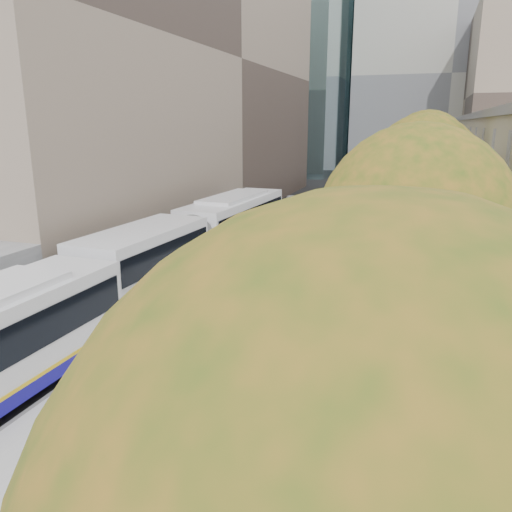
% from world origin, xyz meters
% --- Properties ---
extents(bus_platform, '(4.25, 150.00, 0.15)m').
position_xyz_m(bus_platform, '(-3.88, 35.00, 0.07)').
color(bus_platform, silver).
rests_on(bus_platform, ground).
extents(sidewalk, '(4.75, 150.00, 0.08)m').
position_xyz_m(sidewalk, '(4.12, 35.00, 0.04)').
color(sidewalk, slate).
rests_on(sidewalk, ground).
extents(building_midrise, '(24.00, 46.00, 25.00)m').
position_xyz_m(building_midrise, '(-22.50, 41.00, 12.50)').
color(building_midrise, gray).
rests_on(building_midrise, ground).
extents(building_far_block, '(30.00, 18.00, 30.00)m').
position_xyz_m(building_far_block, '(6.00, 96.00, 15.00)').
color(building_far_block, '#9B988E').
rests_on(building_far_block, ground).
extents(tree_c, '(4.20, 4.20, 7.28)m').
position_xyz_m(tree_c, '(3.60, 13.00, 5.25)').
color(tree_c, '#312219').
rests_on(tree_c, sidewalk).
extents(tree_d, '(4.40, 4.40, 7.60)m').
position_xyz_m(tree_d, '(3.60, 22.00, 5.47)').
color(tree_d, '#312219').
rests_on(tree_d, sidewalk).
extents(tree_e, '(4.60, 4.60, 7.92)m').
position_xyz_m(tree_e, '(3.60, 31.00, 5.69)').
color(tree_e, '#312219').
rests_on(tree_e, sidewalk).
extents(bus_far, '(3.65, 18.95, 3.14)m').
position_xyz_m(bus_far, '(-7.68, 27.07, 1.72)').
color(bus_far, silver).
rests_on(bus_far, ground).
extents(cyclist, '(0.72, 1.77, 2.20)m').
position_xyz_m(cyclist, '(0.47, 11.85, 0.82)').
color(cyclist, black).
rests_on(cyclist, ground).
extents(distant_car, '(2.20, 3.73, 1.19)m').
position_xyz_m(distant_car, '(-7.97, 47.22, 0.60)').
color(distant_car, silver).
rests_on(distant_car, ground).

